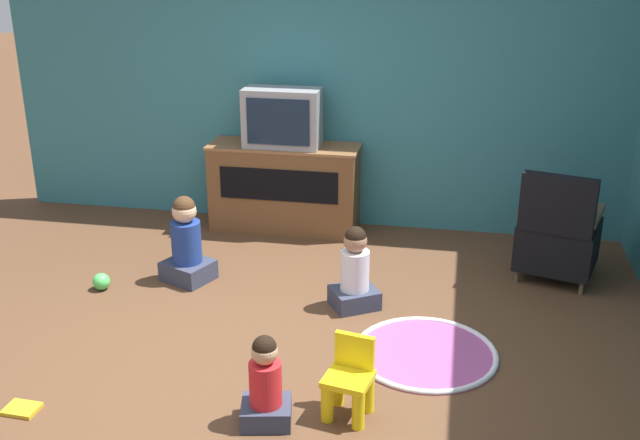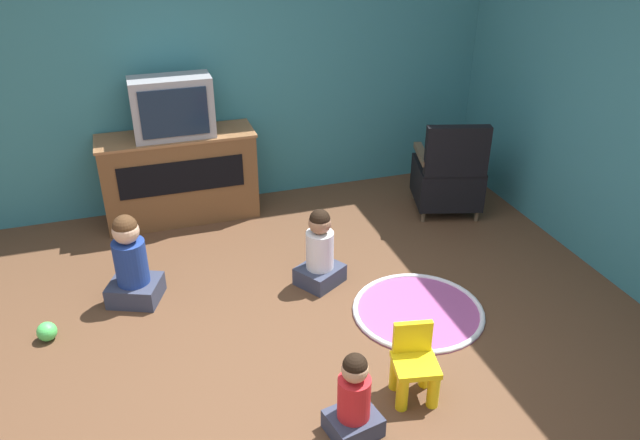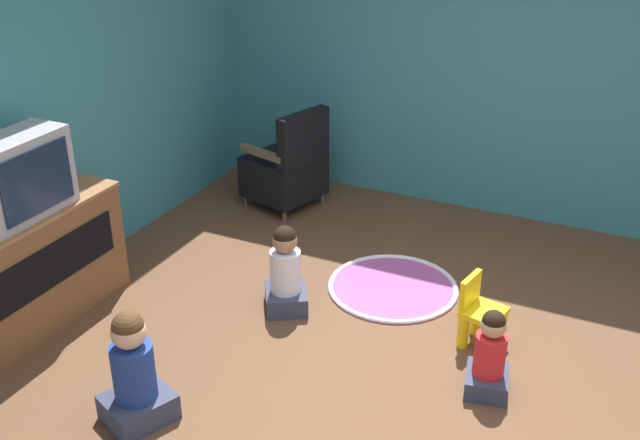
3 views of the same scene
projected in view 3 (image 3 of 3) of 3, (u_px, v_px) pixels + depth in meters
The scene contains 10 objects.
ground_plane at pixel (378, 384), 4.42m from camera, with size 30.00×30.00×0.00m, color brown.
wall_right at pixel (530, 50), 5.91m from camera, with size 0.12×5.66×2.84m.
tv_cabinet at pixel (31, 267), 4.84m from camera, with size 1.35×0.46×0.79m.
television at pixel (17, 177), 4.54m from camera, with size 0.67×0.32×0.51m.
black_armchair at pixel (287, 169), 6.50m from camera, with size 0.71×0.71×0.90m.
yellow_kid_chair at pixel (480, 317), 4.70m from camera, with size 0.30×0.29×0.46m.
play_mat at pixel (393, 287), 5.38m from camera, with size 0.94×0.94×0.04m.
child_watching_left at pixel (134, 374), 4.02m from camera, with size 0.45×0.42×0.69m.
child_watching_center at pixel (489, 357), 4.27m from camera, with size 0.32×0.29×0.54m.
child_watching_right at pixel (285, 273), 5.05m from camera, with size 0.42×0.40×0.62m.
Camera 3 is at (-3.34, -1.22, 2.82)m, focal length 42.00 mm.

